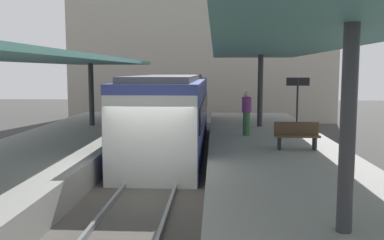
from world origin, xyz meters
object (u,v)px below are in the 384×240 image
object	(u,v)px
commuter_train	(171,113)
platform_bench	(297,135)
platform_sign	(298,92)
passenger_far_end	(247,113)

from	to	relation	value
commuter_train	platform_bench	size ratio (longest dim) A/B	8.49
commuter_train	platform_sign	xyz separation A→B (m)	(5.05, -0.46, 0.90)
platform_bench	commuter_train	bearing A→B (deg)	137.80
platform_bench	passenger_far_end	xyz separation A→B (m)	(-1.37, 2.85, 0.42)
commuter_train	passenger_far_end	xyz separation A→B (m)	(3.01, -1.13, 0.15)
commuter_train	platform_bench	xyz separation A→B (m)	(4.39, -3.98, -0.26)
platform_bench	passenger_far_end	size ratio (longest dim) A/B	0.83
platform_bench	platform_sign	size ratio (longest dim) A/B	0.63
commuter_train	platform_bench	world-z (taller)	commuter_train
platform_bench	passenger_far_end	bearing A→B (deg)	115.74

